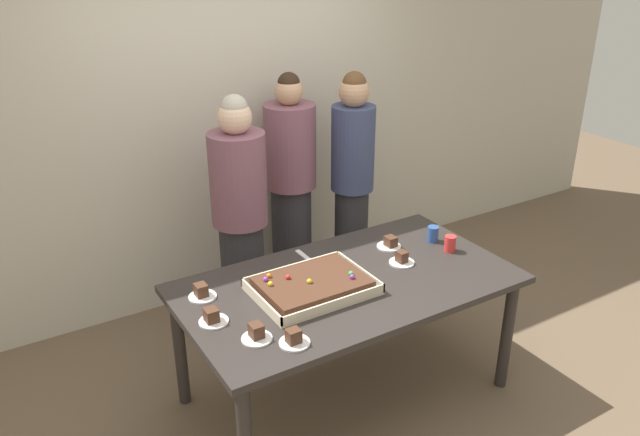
{
  "coord_description": "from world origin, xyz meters",
  "views": [
    {
      "loc": [
        -1.74,
        -2.54,
        2.54
      ],
      "look_at": [
        -0.09,
        0.15,
        1.13
      ],
      "focal_mm": 35.43,
      "sensor_mm": 36.0,
      "label": 1
    }
  ],
  "objects_px": {
    "plated_slice_near_right": "(212,318)",
    "person_serving_front": "(240,216)",
    "sheet_cake": "(312,286)",
    "plated_slice_far_left": "(202,293)",
    "plated_slice_far_right": "(402,260)",
    "plated_slice_center_front": "(390,244)",
    "drink_cup_nearest": "(450,244)",
    "party_table": "(347,293)",
    "person_green_shirt_behind": "(352,180)",
    "person_striped_tie_right": "(291,186)",
    "drink_cup_middle": "(433,234)",
    "plated_slice_center_back": "(257,334)",
    "plated_slice_near_left": "(294,339)",
    "cake_server_utensil": "(305,257)"
  },
  "relations": [
    {
      "from": "plated_slice_near_right",
      "to": "person_serving_front",
      "type": "relative_size",
      "value": 0.09
    },
    {
      "from": "sheet_cake",
      "to": "plated_slice_far_left",
      "type": "distance_m",
      "value": 0.59
    },
    {
      "from": "plated_slice_far_right",
      "to": "plated_slice_far_left",
      "type": "bearing_deg",
      "value": 167.56
    },
    {
      "from": "plated_slice_far_right",
      "to": "plated_slice_center_front",
      "type": "relative_size",
      "value": 1.0
    },
    {
      "from": "sheet_cake",
      "to": "drink_cup_nearest",
      "type": "distance_m",
      "value": 0.96
    },
    {
      "from": "party_table",
      "to": "person_green_shirt_behind",
      "type": "bearing_deg",
      "value": 54.84
    },
    {
      "from": "plated_slice_center_front",
      "to": "person_green_shirt_behind",
      "type": "distance_m",
      "value": 0.89
    },
    {
      "from": "person_striped_tie_right",
      "to": "sheet_cake",
      "type": "bearing_deg",
      "value": -0.02
    },
    {
      "from": "person_green_shirt_behind",
      "to": "plated_slice_center_front",
      "type": "bearing_deg",
      "value": 24.0
    },
    {
      "from": "party_table",
      "to": "plated_slice_far_right",
      "type": "xyz_separation_m",
      "value": [
        0.39,
        0.01,
        0.1
      ]
    },
    {
      "from": "sheet_cake",
      "to": "person_striped_tie_right",
      "type": "relative_size",
      "value": 0.37
    },
    {
      "from": "drink_cup_middle",
      "to": "drink_cup_nearest",
      "type": "bearing_deg",
      "value": -90.2
    },
    {
      "from": "plated_slice_center_back",
      "to": "person_green_shirt_behind",
      "type": "bearing_deg",
      "value": 42.13
    },
    {
      "from": "drink_cup_middle",
      "to": "person_serving_front",
      "type": "height_order",
      "value": "person_serving_front"
    },
    {
      "from": "plated_slice_far_left",
      "to": "person_striped_tie_right",
      "type": "bearing_deg",
      "value": 41.9
    },
    {
      "from": "plated_slice_near_left",
      "to": "person_striped_tie_right",
      "type": "distance_m",
      "value": 1.82
    },
    {
      "from": "plated_slice_center_back",
      "to": "person_striped_tie_right",
      "type": "xyz_separation_m",
      "value": [
        1.01,
        1.47,
        0.07
      ]
    },
    {
      "from": "party_table",
      "to": "drink_cup_nearest",
      "type": "distance_m",
      "value": 0.75
    },
    {
      "from": "sheet_cake",
      "to": "plated_slice_center_front",
      "type": "distance_m",
      "value": 0.71
    },
    {
      "from": "sheet_cake",
      "to": "plated_slice_center_back",
      "type": "relative_size",
      "value": 4.21
    },
    {
      "from": "drink_cup_nearest",
      "to": "drink_cup_middle",
      "type": "relative_size",
      "value": 1.0
    },
    {
      "from": "plated_slice_far_right",
      "to": "drink_cup_nearest",
      "type": "height_order",
      "value": "drink_cup_nearest"
    },
    {
      "from": "cake_server_utensil",
      "to": "person_striped_tie_right",
      "type": "xyz_separation_m",
      "value": [
        0.39,
        0.87,
        0.09
      ]
    },
    {
      "from": "party_table",
      "to": "drink_cup_middle",
      "type": "relative_size",
      "value": 18.78
    },
    {
      "from": "cake_server_utensil",
      "to": "person_serving_front",
      "type": "relative_size",
      "value": 0.12
    },
    {
      "from": "sheet_cake",
      "to": "drink_cup_nearest",
      "type": "height_order",
      "value": "drink_cup_nearest"
    },
    {
      "from": "plated_slice_center_front",
      "to": "cake_server_utensil",
      "type": "xyz_separation_m",
      "value": [
        -0.52,
        0.15,
        -0.02
      ]
    },
    {
      "from": "plated_slice_near_right",
      "to": "plated_slice_far_right",
      "type": "relative_size",
      "value": 1.0
    },
    {
      "from": "plated_slice_center_back",
      "to": "party_table",
      "type": "bearing_deg",
      "value": 18.99
    },
    {
      "from": "sheet_cake",
      "to": "person_green_shirt_behind",
      "type": "relative_size",
      "value": 0.37
    },
    {
      "from": "plated_slice_center_back",
      "to": "plated_slice_far_left",
      "type": "bearing_deg",
      "value": 99.13
    },
    {
      "from": "sheet_cake",
      "to": "plated_slice_center_back",
      "type": "distance_m",
      "value": 0.52
    },
    {
      "from": "plated_slice_center_front",
      "to": "person_striped_tie_right",
      "type": "relative_size",
      "value": 0.09
    },
    {
      "from": "plated_slice_near_right",
      "to": "plated_slice_far_left",
      "type": "distance_m",
      "value": 0.26
    },
    {
      "from": "person_green_shirt_behind",
      "to": "plated_slice_far_left",
      "type": "bearing_deg",
      "value": -19.5
    },
    {
      "from": "person_serving_front",
      "to": "person_green_shirt_behind",
      "type": "distance_m",
      "value": 0.95
    },
    {
      "from": "drink_cup_middle",
      "to": "person_serving_front",
      "type": "xyz_separation_m",
      "value": [
        -0.94,
        0.83,
        0.03
      ]
    },
    {
      "from": "plated_slice_center_front",
      "to": "cake_server_utensil",
      "type": "distance_m",
      "value": 0.54
    },
    {
      "from": "person_green_shirt_behind",
      "to": "person_striped_tie_right",
      "type": "xyz_separation_m",
      "value": [
        -0.42,
        0.19,
        -0.02
      ]
    },
    {
      "from": "plated_slice_center_back",
      "to": "drink_cup_middle",
      "type": "relative_size",
      "value": 1.5
    },
    {
      "from": "plated_slice_far_right",
      "to": "person_serving_front",
      "type": "xyz_separation_m",
      "value": [
        -0.59,
        0.96,
        0.06
      ]
    },
    {
      "from": "cake_server_utensil",
      "to": "plated_slice_far_left",
      "type": "bearing_deg",
      "value": -171.46
    },
    {
      "from": "plated_slice_center_back",
      "to": "drink_cup_nearest",
      "type": "distance_m",
      "value": 1.43
    },
    {
      "from": "cake_server_utensil",
      "to": "person_striped_tie_right",
      "type": "relative_size",
      "value": 0.12
    },
    {
      "from": "drink_cup_nearest",
      "to": "person_striped_tie_right",
      "type": "distance_m",
      "value": 1.32
    },
    {
      "from": "plated_slice_far_right",
      "to": "plated_slice_center_front",
      "type": "distance_m",
      "value": 0.22
    },
    {
      "from": "person_green_shirt_behind",
      "to": "plated_slice_near_left",
      "type": "bearing_deg",
      "value": 0.43
    },
    {
      "from": "drink_cup_nearest",
      "to": "cake_server_utensil",
      "type": "xyz_separation_m",
      "value": [
        -0.8,
        0.39,
        -0.05
      ]
    },
    {
      "from": "plated_slice_center_front",
      "to": "drink_cup_middle",
      "type": "relative_size",
      "value": 1.5
    },
    {
      "from": "person_serving_front",
      "to": "person_green_shirt_behind",
      "type": "bearing_deg",
      "value": 96.15
    }
  ]
}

